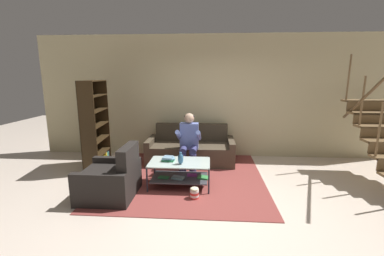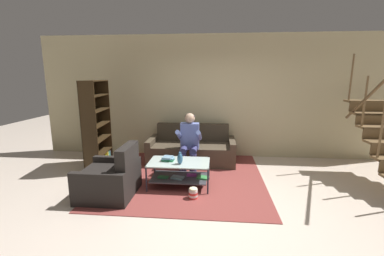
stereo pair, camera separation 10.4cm
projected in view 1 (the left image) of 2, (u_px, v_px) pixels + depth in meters
The scene contains 11 objects.
ground at pixel (211, 201), 4.08m from camera, with size 16.80×16.80×0.00m, color beige.
back_partition at pixel (212, 97), 6.19m from camera, with size 8.40×0.12×2.90m, color #C4B78B.
couch at pixel (191, 150), 5.87m from camera, with size 1.95×0.87×0.84m.
person_seated_center at pixel (189, 140), 5.30m from camera, with size 0.50×0.58×1.19m.
coffee_table at pixel (180, 170), 4.56m from camera, with size 1.07×0.63×0.45m.
area_rug at pixel (185, 174), 5.15m from camera, with size 3.00×3.30×0.01m.
vase at pixel (181, 159), 4.39m from camera, with size 0.10×0.10×0.21m.
book_stack at pixel (168, 159), 4.57m from camera, with size 0.23×0.20×0.08m.
bookshelf at pixel (94, 135), 5.45m from camera, with size 0.40×0.93×1.86m.
armchair at pixel (111, 180), 4.18m from camera, with size 0.84×0.90×0.86m.
popcorn_tub at pixel (194, 193), 4.12m from camera, with size 0.14×0.14×0.19m.
Camera 1 is at (-0.04, -3.78, 1.95)m, focal length 24.00 mm.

